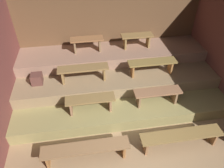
{
  "coord_description": "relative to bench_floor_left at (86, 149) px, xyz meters",
  "views": [
    {
      "loc": [
        -0.94,
        -2.19,
        4.22
      ],
      "look_at": [
        -0.23,
        2.22,
        0.68
      ],
      "focal_mm": 34.61,
      "sensor_mm": 36.0,
      "label": 1
    }
  ],
  "objects": [
    {
      "name": "platform_upper",
      "position": [
        1.06,
        2.96,
        0.46
      ],
      "size": [
        5.6,
        1.16,
        0.32
      ],
      "primitive_type": "cube",
      "color": "#96705A",
      "rests_on": "platform_middle"
    },
    {
      "name": "bench_floor_left",
      "position": [
        0.0,
        0.0,
        0.0
      ],
      "size": [
        1.85,
        0.33,
        0.42
      ],
      "color": "olive",
      "rests_on": "ground"
    },
    {
      "name": "wall_back",
      "position": [
        1.06,
        3.56,
        0.92
      ],
      "size": [
        6.4,
        0.06,
        2.51
      ],
      "primitive_type": "cube",
      "color": "brown",
      "rests_on": "ground"
    },
    {
      "name": "wooden_crate_middle",
      "position": [
        -1.12,
        2.07,
        0.44
      ],
      "size": [
        0.28,
        0.28,
        0.28
      ],
      "primitive_type": "cube",
      "color": "brown",
      "rests_on": "platform_middle"
    },
    {
      "name": "platform_lower",
      "position": [
        1.06,
        2.08,
        -0.18
      ],
      "size": [
        5.6,
        2.92,
        0.32
      ],
      "primitive_type": "cube",
      "color": "#90844F",
      "rests_on": "ground"
    },
    {
      "name": "bench_upper_right",
      "position": [
        1.81,
        3.03,
        0.93
      ],
      "size": [
        0.96,
        0.33,
        0.42
      ],
      "color": "olive",
      "rests_on": "platform_upper"
    },
    {
      "name": "bench_middle_left",
      "position": [
        0.11,
        2.01,
        0.63
      ],
      "size": [
        1.34,
        0.33,
        0.42
      ],
      "color": "olive",
      "rests_on": "platform_middle"
    },
    {
      "name": "bench_lower_right",
      "position": [
        1.91,
        1.14,
        0.3
      ],
      "size": [
        1.2,
        0.33,
        0.42
      ],
      "color": "#8E6243",
      "rests_on": "platform_lower"
    },
    {
      "name": "platform_middle",
      "position": [
        1.06,
        2.5,
        0.14
      ],
      "size": [
        5.6,
        2.07,
        0.32
      ],
      "primitive_type": "cube",
      "color": "#8F7553",
      "rests_on": "platform_lower"
    },
    {
      "name": "bench_floor_right",
      "position": [
        2.11,
        0.0,
        0.0
      ],
      "size": [
        1.85,
        0.33,
        0.42
      ],
      "color": "olive",
      "rests_on": "ground"
    },
    {
      "name": "ground",
      "position": [
        1.06,
        1.49,
        -0.38
      ],
      "size": [
        6.4,
        4.89,
        0.08
      ],
      "primitive_type": "cube",
      "color": "#987754"
    },
    {
      "name": "bench_lower_left",
      "position": [
        0.21,
        1.14,
        0.3
      ],
      "size": [
        1.2,
        0.33,
        0.42
      ],
      "color": "olive",
      "rests_on": "platform_lower"
    },
    {
      "name": "bench_upper_left",
      "position": [
        0.3,
        3.03,
        0.93
      ],
      "size": [
        0.96,
        0.33,
        0.42
      ],
      "color": "#915F39",
      "rests_on": "platform_upper"
    },
    {
      "name": "wall_left",
      "position": [
        -1.78,
        1.49,
        0.92
      ],
      "size": [
        0.06,
        4.89,
        2.51
      ],
      "primitive_type": "cube",
      "color": "brown",
      "rests_on": "ground"
    },
    {
      "name": "bench_middle_right",
      "position": [
        2.0,
        2.01,
        0.63
      ],
      "size": [
        1.34,
        0.33,
        0.42
      ],
      "color": "olive",
      "rests_on": "platform_middle"
    }
  ]
}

